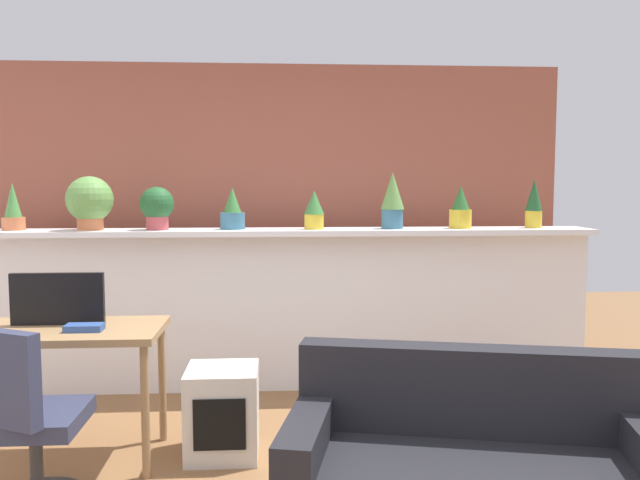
{
  "coord_description": "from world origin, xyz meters",
  "views": [
    {
      "loc": [
        -0.0,
        -2.76,
        1.54
      ],
      "look_at": [
        0.25,
        1.09,
        1.2
      ],
      "focal_mm": 36.25,
      "sensor_mm": 36.0,
      "label": 1
    }
  ],
  "objects_px": {
    "potted_plant_0": "(14,209)",
    "potted_plant_6": "(461,209)",
    "potted_plant_4": "(315,209)",
    "potted_plant_5": "(393,199)",
    "potted_plant_1": "(90,201)",
    "desk": "(61,343)",
    "potted_plant_3": "(233,212)",
    "office_chair": "(26,436)",
    "book_on_desk": "(85,328)",
    "tv_monitor": "(58,299)",
    "potted_plant_2": "(158,206)",
    "potted_plant_7": "(534,203)",
    "side_cube_shelf": "(223,412)"
  },
  "relations": [
    {
      "from": "potted_plant_1",
      "to": "potted_plant_2",
      "type": "xyz_separation_m",
      "value": [
        0.48,
        -0.01,
        -0.04
      ]
    },
    {
      "from": "potted_plant_5",
      "to": "potted_plant_4",
      "type": "bearing_deg",
      "value": -178.19
    },
    {
      "from": "potted_plant_4",
      "to": "potted_plant_6",
      "type": "relative_size",
      "value": 0.9
    },
    {
      "from": "potted_plant_7",
      "to": "book_on_desk",
      "type": "relative_size",
      "value": 1.87
    },
    {
      "from": "potted_plant_2",
      "to": "potted_plant_6",
      "type": "height_order",
      "value": "potted_plant_6"
    },
    {
      "from": "potted_plant_7",
      "to": "tv_monitor",
      "type": "xyz_separation_m",
      "value": [
        -3.16,
        -1.11,
        -0.49
      ]
    },
    {
      "from": "potted_plant_3",
      "to": "potted_plant_1",
      "type": "bearing_deg",
      "value": -178.68
    },
    {
      "from": "potted_plant_3",
      "to": "desk",
      "type": "xyz_separation_m",
      "value": [
        -0.86,
        -1.19,
        -0.66
      ]
    },
    {
      "from": "potted_plant_2",
      "to": "tv_monitor",
      "type": "relative_size",
      "value": 0.61
    },
    {
      "from": "potted_plant_0",
      "to": "office_chair",
      "type": "xyz_separation_m",
      "value": [
        0.74,
        -1.82,
        -0.96
      ]
    },
    {
      "from": "potted_plant_4",
      "to": "office_chair",
      "type": "xyz_separation_m",
      "value": [
        -1.42,
        -1.78,
        -0.96
      ]
    },
    {
      "from": "potted_plant_1",
      "to": "desk",
      "type": "bearing_deg",
      "value": -82.59
    },
    {
      "from": "potted_plant_2",
      "to": "potted_plant_7",
      "type": "xyz_separation_m",
      "value": [
        2.8,
        0.03,
        0.02
      ]
    },
    {
      "from": "potted_plant_5",
      "to": "desk",
      "type": "relative_size",
      "value": 0.38
    },
    {
      "from": "potted_plant_4",
      "to": "potted_plant_6",
      "type": "distance_m",
      "value": 1.1
    },
    {
      "from": "potted_plant_7",
      "to": "side_cube_shelf",
      "type": "bearing_deg",
      "value": -152.39
    },
    {
      "from": "potted_plant_2",
      "to": "desk",
      "type": "bearing_deg",
      "value": -105.72
    },
    {
      "from": "potted_plant_1",
      "to": "potted_plant_5",
      "type": "relative_size",
      "value": 0.92
    },
    {
      "from": "potted_plant_0",
      "to": "potted_plant_6",
      "type": "bearing_deg",
      "value": -0.42
    },
    {
      "from": "office_chair",
      "to": "book_on_desk",
      "type": "height_order",
      "value": "office_chair"
    },
    {
      "from": "potted_plant_7",
      "to": "potted_plant_4",
      "type": "bearing_deg",
      "value": -178.84
    },
    {
      "from": "potted_plant_3",
      "to": "potted_plant_7",
      "type": "relative_size",
      "value": 0.84
    },
    {
      "from": "potted_plant_2",
      "to": "potted_plant_7",
      "type": "height_order",
      "value": "potted_plant_7"
    },
    {
      "from": "potted_plant_3",
      "to": "potted_plant_5",
      "type": "bearing_deg",
      "value": -0.96
    },
    {
      "from": "potted_plant_0",
      "to": "desk",
      "type": "relative_size",
      "value": 0.31
    },
    {
      "from": "potted_plant_1",
      "to": "office_chair",
      "type": "distance_m",
      "value": 2.08
    },
    {
      "from": "potted_plant_0",
      "to": "desk",
      "type": "distance_m",
      "value": 1.54
    },
    {
      "from": "potted_plant_3",
      "to": "desk",
      "type": "relative_size",
      "value": 0.28
    },
    {
      "from": "potted_plant_3",
      "to": "book_on_desk",
      "type": "relative_size",
      "value": 1.57
    },
    {
      "from": "potted_plant_2",
      "to": "tv_monitor",
      "type": "distance_m",
      "value": 1.23
    },
    {
      "from": "potted_plant_0",
      "to": "potted_plant_3",
      "type": "height_order",
      "value": "potted_plant_0"
    },
    {
      "from": "potted_plant_0",
      "to": "potted_plant_2",
      "type": "xyz_separation_m",
      "value": [
        1.02,
        -0.04,
        0.02
      ]
    },
    {
      "from": "potted_plant_1",
      "to": "potted_plant_4",
      "type": "height_order",
      "value": "potted_plant_1"
    },
    {
      "from": "potted_plant_1",
      "to": "potted_plant_6",
      "type": "xyz_separation_m",
      "value": [
        2.71,
        -0.0,
        -0.07
      ]
    },
    {
      "from": "potted_plant_2",
      "to": "potted_plant_3",
      "type": "height_order",
      "value": "potted_plant_2"
    },
    {
      "from": "potted_plant_0",
      "to": "potted_plant_3",
      "type": "bearing_deg",
      "value": 0.09
    },
    {
      "from": "potted_plant_4",
      "to": "office_chair",
      "type": "relative_size",
      "value": 0.31
    },
    {
      "from": "potted_plant_6",
      "to": "tv_monitor",
      "type": "relative_size",
      "value": 0.62
    },
    {
      "from": "potted_plant_3",
      "to": "desk",
      "type": "height_order",
      "value": "potted_plant_3"
    },
    {
      "from": "tv_monitor",
      "to": "side_cube_shelf",
      "type": "xyz_separation_m",
      "value": [
        0.91,
        -0.07,
        -0.65
      ]
    },
    {
      "from": "potted_plant_6",
      "to": "book_on_desk",
      "type": "distance_m",
      "value": 2.77
    },
    {
      "from": "potted_plant_4",
      "to": "book_on_desk",
      "type": "relative_size",
      "value": 1.45
    },
    {
      "from": "potted_plant_5",
      "to": "potted_plant_0",
      "type": "bearing_deg",
      "value": 179.64
    },
    {
      "from": "potted_plant_6",
      "to": "potted_plant_7",
      "type": "distance_m",
      "value": 0.57
    },
    {
      "from": "potted_plant_1",
      "to": "book_on_desk",
      "type": "distance_m",
      "value": 1.45
    },
    {
      "from": "potted_plant_3",
      "to": "potted_plant_7",
      "type": "distance_m",
      "value": 2.26
    },
    {
      "from": "potted_plant_4",
      "to": "tv_monitor",
      "type": "xyz_separation_m",
      "value": [
        -1.5,
        -1.08,
        -0.45
      ]
    },
    {
      "from": "potted_plant_0",
      "to": "potted_plant_4",
      "type": "distance_m",
      "value": 2.16
    },
    {
      "from": "potted_plant_0",
      "to": "potted_plant_6",
      "type": "distance_m",
      "value": 3.25
    },
    {
      "from": "potted_plant_0",
      "to": "tv_monitor",
      "type": "bearing_deg",
      "value": -59.21
    }
  ]
}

